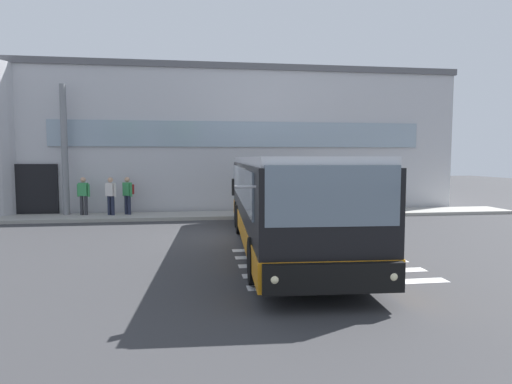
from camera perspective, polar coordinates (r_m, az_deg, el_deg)
ground_plane at (r=14.83m, az=-3.18°, el=-5.87°), size 80.00×90.00×0.02m
bay_paint_stripes at (r=11.14m, az=9.14°, el=-9.35°), size 4.40×3.96×0.01m
terminal_building at (r=26.21m, az=-6.88°, el=6.50°), size 25.49×13.80×7.16m
boarding_curb at (r=19.54m, az=-4.36°, el=-3.09°), size 27.69×2.00×0.15m
entry_support_column at (r=20.75m, az=-24.14°, el=5.13°), size 0.28×0.28×5.74m
bus_main_foreground at (r=12.86m, az=3.68°, el=-1.42°), size 3.57×11.49×2.70m
passenger_near_column at (r=20.36m, az=-21.99°, el=-0.26°), size 0.57×0.31×1.68m
passenger_by_doorway at (r=19.89m, az=-18.79°, el=-0.27°), size 0.52×0.38×1.68m
passenger_at_curb_edge at (r=19.92m, az=-16.69°, el=-0.12°), size 0.52×0.50×1.68m
safety_bollard_yellow at (r=18.40m, az=-0.92°, el=-2.37°), size 0.18×0.18×0.90m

